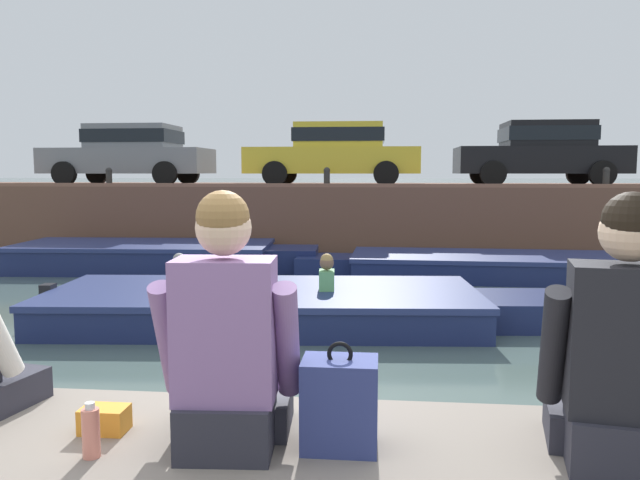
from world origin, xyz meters
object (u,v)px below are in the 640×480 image
(boat_moored_west_navy, at_px, (157,256))
(backpack_on_ledge, at_px, (340,404))
(boat_moored_central_navy, at_px, (486,266))
(mooring_bollard_mid, at_px, (327,176))
(car_leftmost_grey, at_px, (131,152))
(bottle_drink, at_px, (91,432))
(motorboat_passing, at_px, (283,306))
(car_centre_black, at_px, (541,151))
(mooring_bollard_west, at_px, (109,176))
(person_seated_right, at_px, (228,350))
(mooring_bollard_east, at_px, (606,177))
(person_seated_middle, at_px, (620,362))
(car_left_inner_yellow, at_px, (335,152))

(boat_moored_west_navy, distance_m, backpack_on_ledge, 11.08)
(boat_moored_central_navy, height_order, mooring_bollard_mid, mooring_bollard_mid)
(boat_moored_central_navy, height_order, car_leftmost_grey, car_leftmost_grey)
(bottle_drink, bearing_deg, car_leftmost_grey, 111.87)
(boat_moored_west_navy, distance_m, motorboat_passing, 5.40)
(car_centre_black, relative_size, mooring_bollard_west, 8.85)
(boat_moored_west_navy, relative_size, boat_moored_central_navy, 0.92)
(motorboat_passing, distance_m, mooring_bollard_west, 8.09)
(mooring_bollard_mid, xyz_separation_m, backpack_on_ledge, (1.12, -11.88, -0.77))
(person_seated_right, bearing_deg, boat_moored_west_navy, 111.81)
(mooring_bollard_east, height_order, person_seated_right, mooring_bollard_east)
(motorboat_passing, bearing_deg, person_seated_middle, -70.07)
(car_leftmost_grey, xyz_separation_m, bottle_drink, (5.49, -13.69, -1.45))
(motorboat_passing, bearing_deg, boat_moored_central_navy, 49.93)
(motorboat_passing, relative_size, bottle_drink, 34.04)
(mooring_bollard_east, relative_size, backpack_on_ledge, 1.09)
(car_left_inner_yellow, bearing_deg, person_seated_right, -87.31)
(car_leftmost_grey, bearing_deg, backpack_on_ledge, -64.71)
(mooring_bollard_mid, bearing_deg, backpack_on_ledge, -84.63)
(boat_moored_central_navy, bearing_deg, car_left_inner_yellow, 130.07)
(motorboat_passing, bearing_deg, mooring_bollard_east, 44.63)
(mooring_bollard_west, height_order, person_seated_middle, mooring_bollard_west)
(mooring_bollard_mid, distance_m, mooring_bollard_east, 6.09)
(bottle_drink, bearing_deg, person_seated_middle, 3.97)
(backpack_on_ledge, bearing_deg, mooring_bollard_mid, 95.37)
(mooring_bollard_mid, bearing_deg, person_seated_middle, -80.04)
(car_leftmost_grey, relative_size, car_centre_black, 1.07)
(boat_moored_west_navy, xyz_separation_m, motorboat_passing, (3.32, -4.27, -0.05))
(boat_moored_west_navy, bearing_deg, person_seated_right, -68.19)
(person_seated_right, height_order, backpack_on_ledge, person_seated_right)
(boat_moored_central_navy, relative_size, motorboat_passing, 0.97)
(car_left_inner_yellow, relative_size, mooring_bollard_west, 9.68)
(car_leftmost_grey, height_order, person_seated_right, car_leftmost_grey)
(person_seated_right, bearing_deg, mooring_bollard_east, 65.70)
(boat_moored_west_navy, distance_m, mooring_bollard_west, 3.00)
(boat_moored_west_navy, height_order, mooring_bollard_east, mooring_bollard_east)
(car_leftmost_grey, distance_m, person_seated_right, 14.85)
(car_leftmost_grey, distance_m, car_centre_black, 10.36)
(car_leftmost_grey, height_order, mooring_bollard_east, car_leftmost_grey)
(motorboat_passing, height_order, person_seated_middle, person_seated_middle)
(car_left_inner_yellow, xyz_separation_m, mooring_bollard_west, (-5.20, -1.63, -0.61))
(mooring_bollard_mid, xyz_separation_m, mooring_bollard_east, (6.09, 0.00, 0.00))
(boat_moored_west_navy, distance_m, car_centre_black, 9.38)
(mooring_bollard_west, bearing_deg, boat_moored_central_navy, -14.38)
(motorboat_passing, relative_size, person_seated_middle, 7.20)
(car_centre_black, bearing_deg, backpack_on_ledge, -106.41)
(motorboat_passing, xyz_separation_m, person_seated_right, (0.74, -5.88, 1.12))
(car_centre_black, height_order, bottle_drink, car_centre_black)
(mooring_bollard_west, relative_size, person_seated_middle, 0.46)
(mooring_bollard_east, distance_m, bottle_drink, 13.43)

